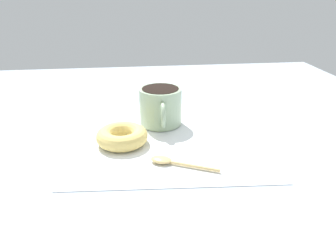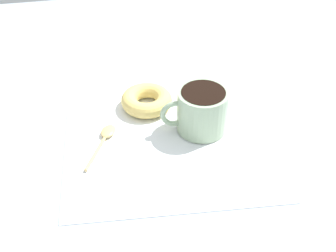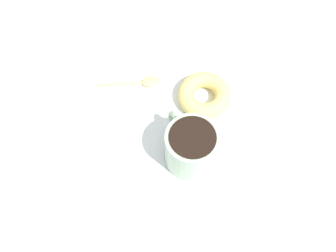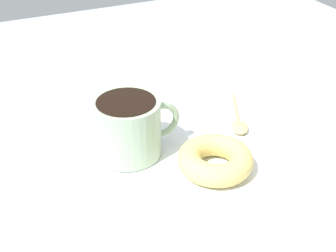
# 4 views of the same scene
# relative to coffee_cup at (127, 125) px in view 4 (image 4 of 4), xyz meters

# --- Properties ---
(ground_plane) EXTENTS (1.20, 1.20, 0.02)m
(ground_plane) POSITION_rel_coffee_cup_xyz_m (0.07, -0.00, -0.05)
(ground_plane) COLOR #99A8B7
(napkin) EXTENTS (0.38, 0.38, 0.00)m
(napkin) POSITION_rel_coffee_cup_xyz_m (0.06, 0.00, -0.04)
(napkin) COLOR white
(napkin) RESTS_ON ground_plane
(coffee_cup) EXTENTS (0.12, 0.09, 0.08)m
(coffee_cup) POSITION_rel_coffee_cup_xyz_m (0.00, 0.00, 0.00)
(coffee_cup) COLOR #9EB793
(coffee_cup) RESTS_ON napkin
(donut) EXTENTS (0.09, 0.09, 0.03)m
(donut) POSITION_rel_coffee_cup_xyz_m (0.08, -0.08, -0.03)
(donut) COLOR #E5C66B
(donut) RESTS_ON napkin
(spoon) EXTENTS (0.06, 0.11, 0.01)m
(spoon) POSITION_rel_coffee_cup_xyz_m (0.17, -0.01, -0.04)
(spoon) COLOR #D8B772
(spoon) RESTS_ON napkin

